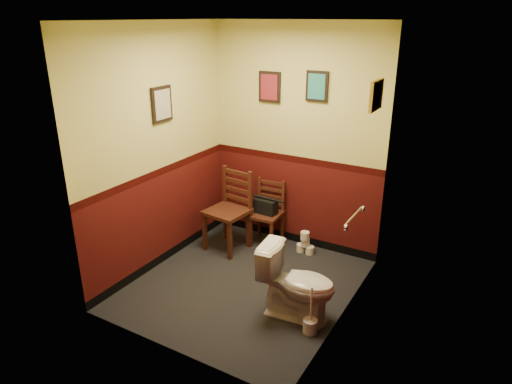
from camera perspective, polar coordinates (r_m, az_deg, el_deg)
floor at (r=5.07m, az=-1.44°, el=-11.50°), size 2.20×2.40×0.00m
ceiling at (r=4.27m, az=-1.79°, el=20.68°), size 2.20×2.40×0.00m
wall_back at (r=5.50m, az=4.98°, el=6.51°), size 2.20×0.00×2.70m
wall_front at (r=3.58m, az=-11.66°, el=-2.05°), size 2.20×0.00×2.70m
wall_left at (r=5.12m, az=-12.19°, el=5.00°), size 0.00×2.40×2.70m
wall_right at (r=4.05m, az=11.80°, el=0.70°), size 0.00×2.40×2.70m
grab_bar at (r=4.43m, az=12.09°, el=-3.10°), size 0.05×0.56×0.06m
framed_print_back_a at (r=5.52m, az=1.71°, el=12.98°), size 0.28×0.04×0.36m
framed_print_back_b at (r=5.26m, az=7.63°, el=12.95°), size 0.26×0.04×0.34m
framed_print_left at (r=5.07m, az=-11.70°, el=10.69°), size 0.04×0.30×0.38m
framed_print_right at (r=4.44m, az=14.78°, el=11.61°), size 0.04×0.34×0.28m
toilet at (r=4.43m, az=5.18°, el=-11.34°), size 0.77×0.48×0.72m
toilet_brush at (r=4.40m, az=6.79°, el=-16.19°), size 0.14×0.14×0.48m
chair_left at (r=5.62m, az=-3.33°, el=-2.31°), size 0.52×0.52×1.00m
chair_right at (r=5.75m, az=1.34°, el=-2.66°), size 0.40×0.40×0.82m
handbag at (r=5.67m, az=1.19°, el=-1.77°), size 0.30×0.16×0.21m
tp_stack at (r=5.66m, az=6.16°, el=-6.47°), size 0.22×0.14×0.29m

